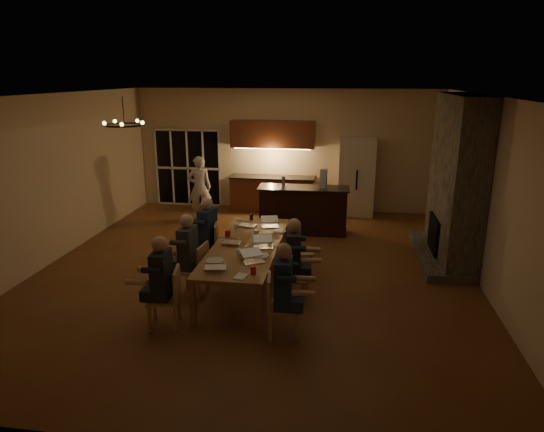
% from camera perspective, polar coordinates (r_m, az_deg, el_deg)
% --- Properties ---
extents(floor, '(9.00, 9.00, 0.00)m').
position_cam_1_polar(floor, '(9.13, -2.05, -6.51)').
color(floor, brown).
rests_on(floor, ground).
extents(back_wall, '(8.00, 0.04, 3.20)m').
position_cam_1_polar(back_wall, '(13.03, 1.57, 7.74)').
color(back_wall, '#C5AB8B').
rests_on(back_wall, ground).
extents(left_wall, '(0.04, 9.00, 3.20)m').
position_cam_1_polar(left_wall, '(10.17, -25.06, 3.78)').
color(left_wall, '#C5AB8B').
rests_on(left_wall, ground).
extents(right_wall, '(0.04, 9.00, 3.20)m').
position_cam_1_polar(right_wall, '(8.83, 24.43, 2.16)').
color(right_wall, '#C5AB8B').
rests_on(right_wall, ground).
extents(ceiling, '(8.00, 9.00, 0.04)m').
position_cam_1_polar(ceiling, '(8.42, -2.27, 14.13)').
color(ceiling, white).
rests_on(ceiling, back_wall).
extents(french_doors, '(1.86, 0.08, 2.10)m').
position_cam_1_polar(french_doors, '(13.67, -9.84, 5.57)').
color(french_doors, black).
rests_on(french_doors, ground).
extents(fireplace, '(0.58, 2.50, 3.20)m').
position_cam_1_polar(fireplace, '(9.89, 20.86, 3.93)').
color(fireplace, '#695F52').
rests_on(fireplace, ground).
extents(kitchenette, '(2.24, 0.68, 2.40)m').
position_cam_1_polar(kitchenette, '(12.82, 0.04, 5.80)').
color(kitchenette, brown).
rests_on(kitchenette, ground).
extents(refrigerator, '(0.90, 0.68, 2.00)m').
position_cam_1_polar(refrigerator, '(12.68, 9.91, 4.51)').
color(refrigerator, beige).
rests_on(refrigerator, ground).
extents(dining_table, '(1.10, 3.18, 0.75)m').
position_cam_1_polar(dining_table, '(8.44, -2.96, -5.72)').
color(dining_table, '#9D623E').
rests_on(dining_table, ground).
extents(bar_island, '(2.08, 0.74, 1.08)m').
position_cam_1_polar(bar_island, '(11.17, 3.70, 0.70)').
color(bar_island, black).
rests_on(bar_island, ground).
extents(chair_left_near, '(0.51, 0.51, 0.89)m').
position_cam_1_polar(chair_left_near, '(7.24, -12.62, -9.40)').
color(chair_left_near, tan).
rests_on(chair_left_near, ground).
extents(chair_left_mid, '(0.48, 0.48, 0.89)m').
position_cam_1_polar(chair_left_mid, '(8.16, -9.36, -6.21)').
color(chair_left_mid, tan).
rests_on(chair_left_mid, ground).
extents(chair_left_far, '(0.51, 0.51, 0.89)m').
position_cam_1_polar(chair_left_far, '(9.16, -7.77, -3.58)').
color(chair_left_far, tan).
rests_on(chair_left_far, ground).
extents(chair_right_near, '(0.50, 0.50, 0.89)m').
position_cam_1_polar(chair_right_near, '(6.86, 1.36, -10.51)').
color(chair_right_near, tan).
rests_on(chair_right_near, ground).
extents(chair_right_mid, '(0.48, 0.48, 0.89)m').
position_cam_1_polar(chair_right_mid, '(7.79, 2.56, -7.10)').
color(chair_right_mid, tan).
rests_on(chair_right_mid, ground).
extents(chair_right_far, '(0.52, 0.52, 0.89)m').
position_cam_1_polar(chair_right_far, '(8.88, 3.34, -4.11)').
color(chair_right_far, tan).
rests_on(chair_right_far, ground).
extents(person_left_near, '(0.63, 0.63, 1.38)m').
position_cam_1_polar(person_left_near, '(7.15, -12.82, -7.60)').
color(person_left_near, '#21242B').
rests_on(person_left_near, ground).
extents(person_right_near, '(0.62, 0.62, 1.38)m').
position_cam_1_polar(person_right_near, '(6.72, 1.37, -8.79)').
color(person_right_near, navy).
rests_on(person_right_near, ground).
extents(person_left_mid, '(0.63, 0.63, 1.38)m').
position_cam_1_polar(person_left_mid, '(8.13, -9.84, -4.46)').
color(person_left_mid, '#373C41').
rests_on(person_left_mid, ground).
extents(person_right_mid, '(0.65, 0.65, 1.38)m').
position_cam_1_polar(person_right_mid, '(7.78, 2.57, -5.18)').
color(person_right_mid, '#21242B').
rests_on(person_right_mid, ground).
extents(person_left_far, '(0.70, 0.70, 1.38)m').
position_cam_1_polar(person_left_far, '(9.12, -7.56, -2.03)').
color(person_left_far, navy).
rests_on(person_left_far, ground).
extents(standing_person, '(0.68, 0.56, 1.61)m').
position_cam_1_polar(standing_person, '(12.33, -8.52, 3.31)').
color(standing_person, silver).
rests_on(standing_person, ground).
extents(chandelier, '(0.65, 0.65, 0.03)m').
position_cam_1_polar(chandelier, '(8.37, -16.97, 10.21)').
color(chandelier, black).
rests_on(chandelier, ceiling).
extents(laptop_a, '(0.36, 0.33, 0.23)m').
position_cam_1_polar(laptop_a, '(7.30, -6.71, -5.29)').
color(laptop_a, silver).
rests_on(laptop_a, dining_table).
extents(laptop_b, '(0.42, 0.40, 0.23)m').
position_cam_1_polar(laptop_b, '(7.48, -2.21, -4.65)').
color(laptop_b, silver).
rests_on(laptop_b, dining_table).
extents(laptop_c, '(0.33, 0.30, 0.23)m').
position_cam_1_polar(laptop_c, '(8.34, -4.77, -2.45)').
color(laptop_c, silver).
rests_on(laptop_c, dining_table).
extents(laptop_d, '(0.38, 0.35, 0.23)m').
position_cam_1_polar(laptop_d, '(8.10, -1.04, -2.99)').
color(laptop_d, silver).
rests_on(laptop_d, dining_table).
extents(laptop_e, '(0.37, 0.34, 0.23)m').
position_cam_1_polar(laptop_e, '(9.27, -2.91, -0.48)').
color(laptop_e, silver).
rests_on(laptop_e, dining_table).
extents(laptop_f, '(0.38, 0.35, 0.23)m').
position_cam_1_polar(laptop_f, '(9.20, -0.23, -0.60)').
color(laptop_f, silver).
rests_on(laptop_f, dining_table).
extents(mug_front, '(0.09, 0.09, 0.10)m').
position_cam_1_polar(mug_front, '(7.81, -3.91, -4.26)').
color(mug_front, silver).
rests_on(mug_front, dining_table).
extents(mug_mid, '(0.09, 0.09, 0.10)m').
position_cam_1_polar(mug_mid, '(8.72, -1.86, -2.00)').
color(mug_mid, silver).
rests_on(mug_mid, dining_table).
extents(mug_back, '(0.08, 0.08, 0.10)m').
position_cam_1_polar(mug_back, '(9.09, -4.23, -1.27)').
color(mug_back, silver).
rests_on(mug_back, dining_table).
extents(redcup_near, '(0.08, 0.08, 0.12)m').
position_cam_1_polar(redcup_near, '(7.07, -2.22, -6.39)').
color(redcup_near, '#B6170C').
rests_on(redcup_near, dining_table).
extents(redcup_mid, '(0.10, 0.10, 0.12)m').
position_cam_1_polar(redcup_mid, '(8.69, -5.22, -2.05)').
color(redcup_mid, '#B6170C').
rests_on(redcup_mid, dining_table).
extents(can_silver, '(0.07, 0.07, 0.12)m').
position_cam_1_polar(can_silver, '(7.60, -3.59, -4.77)').
color(can_silver, '#B2B2B7').
rests_on(can_silver, dining_table).
extents(can_cola, '(0.07, 0.07, 0.12)m').
position_cam_1_polar(can_cola, '(9.66, -2.46, -0.11)').
color(can_cola, '#3F0F0C').
rests_on(can_cola, dining_table).
extents(can_right, '(0.06, 0.06, 0.12)m').
position_cam_1_polar(can_right, '(8.44, -0.24, -2.56)').
color(can_right, '#B2B2B7').
rests_on(can_right, dining_table).
extents(plate_near, '(0.25, 0.25, 0.02)m').
position_cam_1_polar(plate_near, '(7.74, -1.30, -4.75)').
color(plate_near, silver).
rests_on(plate_near, dining_table).
extents(plate_left, '(0.28, 0.28, 0.02)m').
position_cam_1_polar(plate_left, '(7.61, -6.75, -5.22)').
color(plate_left, silver).
rests_on(plate_left, dining_table).
extents(plate_far, '(0.24, 0.24, 0.02)m').
position_cam_1_polar(plate_far, '(8.94, 0.94, -1.80)').
color(plate_far, silver).
rests_on(plate_far, dining_table).
extents(notepad, '(0.20, 0.25, 0.01)m').
position_cam_1_polar(notepad, '(7.01, -3.67, -7.11)').
color(notepad, white).
rests_on(notepad, dining_table).
extents(bar_bottle, '(0.08, 0.08, 0.24)m').
position_cam_1_polar(bar_bottle, '(11.10, 1.37, 4.14)').
color(bar_bottle, '#99999E').
rests_on(bar_bottle, bar_island).
extents(bar_blender, '(0.16, 0.16, 0.43)m').
position_cam_1_polar(bar_blender, '(10.97, 6.09, 4.41)').
color(bar_blender, silver).
rests_on(bar_blender, bar_island).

